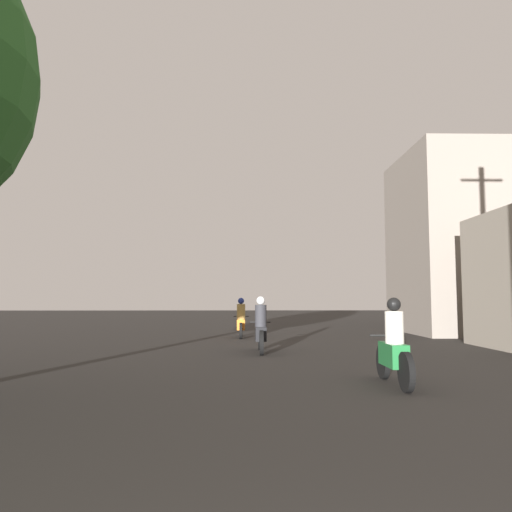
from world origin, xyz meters
TOP-DOWN VIEW (x-y plane):
  - motorcycle_green at (1.74, 7.90)m, footprint 0.60×2.01m
  - motorcycle_black at (-0.44, 13.19)m, footprint 0.60×2.09m
  - motorcycle_orange at (-1.04, 18.42)m, footprint 0.60×1.87m
  - building_right_far at (8.96, 20.77)m, footprint 5.72×5.97m

SIDE VIEW (x-z plane):
  - motorcycle_orange at x=-1.04m, z-range -0.15..1.37m
  - motorcycle_green at x=1.74m, z-range -0.15..1.37m
  - motorcycle_black at x=-0.44m, z-range -0.16..1.41m
  - building_right_far at x=8.96m, z-range 0.00..7.86m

